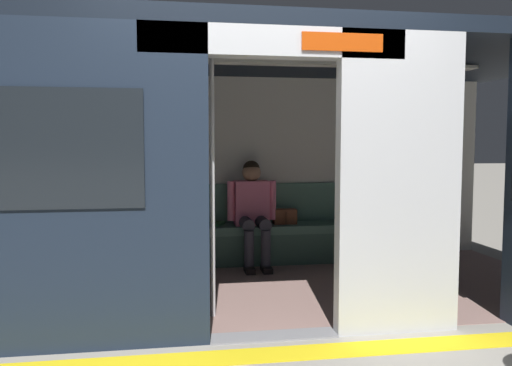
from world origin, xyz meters
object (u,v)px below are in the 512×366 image
object	(u,v)px
train_car	(244,129)
bench_seat	(237,235)
book	(215,224)
grab_pole_door	(212,183)
person_seated	(253,206)
handbag	(285,216)

from	to	relation	value
train_car	bench_seat	bearing A→B (deg)	-93.02
book	train_car	bearing A→B (deg)	125.69
grab_pole_door	person_seated	bearing A→B (deg)	-108.67
bench_seat	grab_pole_door	size ratio (longest dim) A/B	1.49
train_car	book	xyz separation A→B (m)	(0.18, -1.10, -1.03)
person_seated	book	size ratio (longest dim) A/B	5.30
book	grab_pole_door	bearing A→B (deg)	111.42
bench_seat	handbag	distance (m)	0.59
train_car	handbag	bearing A→B (deg)	-119.96
book	grab_pole_door	world-z (taller)	grab_pole_door
train_car	bench_seat	size ratio (longest dim) A/B	2.05
train_car	handbag	xyz separation A→B (m)	(-0.61, -1.06, -0.96)
person_seated	handbag	bearing A→B (deg)	-165.91
person_seated	book	world-z (taller)	person_seated
train_car	handbag	size ratio (longest dim) A/B	24.62
train_car	book	size ratio (longest dim) A/B	29.09
person_seated	handbag	distance (m)	0.42
book	bench_seat	bearing A→B (deg)	-173.34
book	grab_pole_door	xyz separation A→B (m)	(0.15, 1.79, 0.60)
handbag	book	distance (m)	0.80
person_seated	grab_pole_door	bearing A→B (deg)	71.33
person_seated	grab_pole_door	distance (m)	1.78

